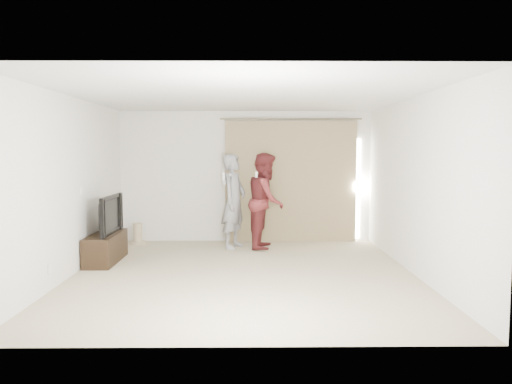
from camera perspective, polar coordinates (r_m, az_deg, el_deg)
floor at (r=7.45m, az=-1.41°, el=-9.35°), size 5.50×5.50×0.00m
wall_back at (r=9.99m, az=-1.20°, el=1.79°), size 5.00×0.04×2.60m
wall_left at (r=7.70m, az=-20.39°, el=0.62°), size 0.04×5.50×2.60m
ceiling at (r=7.27m, az=-1.45°, el=10.96°), size 5.00×5.50×0.01m
curtain at (r=9.96m, az=4.06°, el=1.21°), size 2.80×0.11×2.46m
tv_console at (r=8.55m, az=-16.79°, el=-6.12°), size 0.42×1.21×0.47m
tv at (r=8.46m, az=-16.88°, el=-2.48°), size 0.16×1.09×0.63m
scratching_post at (r=10.01m, az=-13.37°, el=-4.87°), size 0.31×0.31×0.41m
person_man at (r=9.28m, az=-2.56°, el=-1.05°), size 0.64×0.75×1.75m
person_woman at (r=9.27m, az=1.15°, el=-0.99°), size 0.79×0.95×1.77m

